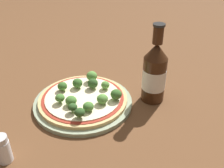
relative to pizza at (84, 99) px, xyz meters
name	(u,v)px	position (x,y,z in m)	size (l,w,h in m)	color
ground_plane	(84,102)	(0.00, 0.01, -0.02)	(3.00, 3.00, 0.00)	brown
plate	(82,102)	(-0.01, 0.00, -0.01)	(0.28, 0.28, 0.01)	#93A384
pizza	(84,99)	(0.00, 0.00, 0.00)	(0.25, 0.25, 0.01)	tan
broccoli_floret_0	(62,86)	(-0.07, 0.03, 0.02)	(0.03, 0.03, 0.03)	#7A9E5B
broccoli_floret_1	(71,101)	(-0.03, -0.04, 0.02)	(0.03, 0.03, 0.03)	#7A9E5B
broccoli_floret_2	(93,83)	(0.02, 0.05, 0.02)	(0.03, 0.03, 0.03)	#7A9E5B
broccoli_floret_3	(88,107)	(0.02, -0.06, 0.02)	(0.03, 0.03, 0.02)	#7A9E5B
broccoli_floret_4	(92,76)	(0.01, 0.08, 0.03)	(0.03, 0.03, 0.03)	#7A9E5B
broccoli_floret_5	(80,112)	(0.01, -0.09, 0.02)	(0.03, 0.03, 0.03)	#7A9E5B
broccoli_floret_6	(78,83)	(-0.03, 0.05, 0.02)	(0.03, 0.03, 0.03)	#7A9E5B
broccoli_floret_7	(73,107)	(-0.02, -0.07, 0.02)	(0.02, 0.02, 0.03)	#7A9E5B
broccoli_floret_8	(102,99)	(0.06, -0.03, 0.02)	(0.03, 0.03, 0.03)	#7A9E5B
broccoli_floret_9	(105,85)	(0.06, 0.04, 0.02)	(0.02, 0.02, 0.02)	#7A9E5B
broccoli_floret_10	(116,94)	(0.09, -0.01, 0.02)	(0.03, 0.03, 0.03)	#7A9E5B
broccoli_floret_11	(60,98)	(-0.06, -0.03, 0.02)	(0.03, 0.03, 0.03)	#7A9E5B
beer_bottle	(154,73)	(0.19, 0.04, 0.07)	(0.07, 0.07, 0.23)	#381E0F
pepper_shaker	(3,149)	(-0.14, -0.22, 0.01)	(0.03, 0.03, 0.07)	silver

